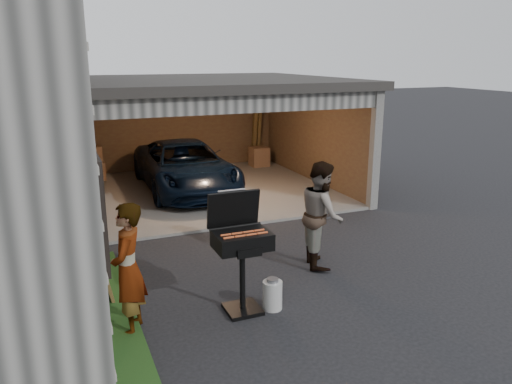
% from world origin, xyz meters
% --- Properties ---
extents(ground, '(80.00, 80.00, 0.00)m').
position_xyz_m(ground, '(0.00, 0.00, 0.00)').
color(ground, black).
rests_on(ground, ground).
extents(garage, '(6.80, 6.30, 2.90)m').
position_xyz_m(garage, '(0.76, 6.79, 1.87)').
color(garage, '#605E59').
rests_on(garage, ground).
extents(minivan, '(2.17, 4.55, 1.25)m').
position_xyz_m(minivan, '(0.30, 6.63, 0.63)').
color(minivan, black).
rests_on(minivan, ground).
extents(woman, '(0.62, 0.74, 1.72)m').
position_xyz_m(woman, '(-2.10, 0.27, 0.86)').
color(woman, '#AEC6DB').
rests_on(woman, ground).
extents(man, '(0.91, 1.03, 1.78)m').
position_xyz_m(man, '(1.20, 1.22, 0.89)').
color(man, '#412219').
rests_on(man, ground).
extents(bbq_grill, '(0.74, 0.65, 1.65)m').
position_xyz_m(bbq_grill, '(-0.60, 0.24, 0.98)').
color(bbq_grill, black).
rests_on(bbq_grill, ground).
extents(propane_tank, '(0.36, 0.36, 0.41)m').
position_xyz_m(propane_tank, '(-0.19, 0.11, 0.21)').
color(propane_tank, silver).
rests_on(propane_tank, ground).
extents(plywood_panel, '(0.27, 0.97, 1.07)m').
position_xyz_m(plywood_panel, '(-2.34, 1.50, 0.53)').
color(plywood_panel, '#533F1C').
rests_on(plywood_panel, ground).
extents(hand_truck, '(0.41, 0.30, 0.98)m').
position_xyz_m(hand_truck, '(2.56, 3.47, 0.19)').
color(hand_truck, slate).
rests_on(hand_truck, ground).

